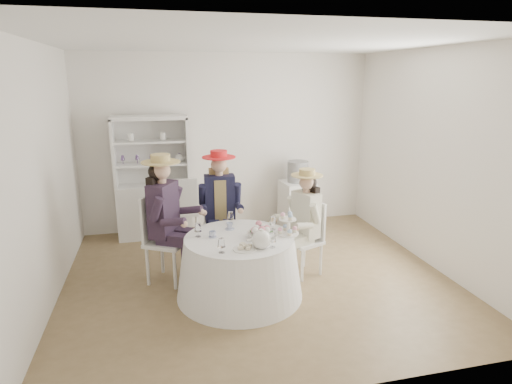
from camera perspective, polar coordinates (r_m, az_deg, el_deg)
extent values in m
plane|color=brown|center=(5.26, 0.26, -11.40)|extent=(4.50, 4.50, 0.00)
plane|color=white|center=(4.72, 0.30, 19.41)|extent=(4.50, 4.50, 0.00)
plane|color=white|center=(6.74, -3.73, 6.58)|extent=(4.50, 0.00, 4.50)
plane|color=white|center=(2.97, 9.37, -4.71)|extent=(4.50, 0.00, 4.50)
plane|color=white|center=(4.82, -26.73, 1.54)|extent=(0.00, 4.50, 4.50)
plane|color=white|center=(5.76, 22.67, 3.97)|extent=(0.00, 4.50, 4.50)
cone|color=white|center=(4.76, -2.21, -9.98)|extent=(1.38, 1.38, 0.66)
cylinder|color=white|center=(4.62, -2.25, -6.16)|extent=(1.18, 1.18, 0.02)
cube|color=silver|center=(6.62, -13.33, -2.40)|extent=(1.12, 0.56, 0.80)
cube|color=silver|center=(6.59, -13.81, 5.49)|extent=(1.06, 0.20, 0.98)
cube|color=silver|center=(6.35, -14.09, 9.60)|extent=(1.12, 0.56, 0.05)
cube|color=silver|center=(6.44, -18.44, 4.94)|extent=(0.10, 0.40, 0.98)
cube|color=silver|center=(6.42, -9.18, 5.50)|extent=(0.10, 0.40, 0.98)
cube|color=silver|center=(6.44, -13.71, 3.67)|extent=(1.04, 0.50, 0.03)
cube|color=silver|center=(6.39, -13.90, 6.58)|extent=(1.04, 0.50, 0.03)
sphere|color=white|center=(6.44, -10.17, 4.50)|extent=(0.12, 0.12, 0.12)
cube|color=silver|center=(6.85, 5.49, -1.68)|extent=(0.53, 0.53, 0.75)
cylinder|color=black|center=(6.72, 5.60, 2.73)|extent=(0.35, 0.35, 0.33)
cube|color=silver|center=(5.11, -11.78, -6.57)|extent=(0.59, 0.59, 0.04)
cylinder|color=silver|center=(5.00, -10.78, -10.15)|extent=(0.04, 0.04, 0.47)
cylinder|color=silver|center=(5.27, -9.07, -8.66)|extent=(0.04, 0.04, 0.47)
cylinder|color=silver|center=(5.15, -14.25, -9.55)|extent=(0.04, 0.04, 0.47)
cylinder|color=silver|center=(5.42, -12.40, -8.15)|extent=(0.04, 0.04, 0.47)
cube|color=silver|center=(5.11, -13.88, -3.26)|extent=(0.23, 0.37, 0.54)
cube|color=black|center=(4.99, -12.24, -2.28)|extent=(0.38, 0.44, 0.63)
cube|color=black|center=(4.94, -11.02, -6.22)|extent=(0.39, 0.30, 0.13)
cylinder|color=black|center=(5.01, -9.28, -9.88)|extent=(0.11, 0.11, 0.50)
cylinder|color=black|center=(4.76, -13.10, -2.22)|extent=(0.21, 0.18, 0.30)
cube|color=black|center=(5.11, -10.03, -5.48)|extent=(0.39, 0.30, 0.13)
cylinder|color=black|center=(5.17, -8.34, -9.03)|extent=(0.11, 0.11, 0.50)
cylinder|color=black|center=(5.14, -10.69, -0.82)|extent=(0.21, 0.18, 0.30)
cylinder|color=#D8A889|center=(4.90, -12.46, 1.45)|extent=(0.10, 0.10, 0.09)
sphere|color=#D8A889|center=(4.88, -12.53, 2.80)|extent=(0.20, 0.20, 0.20)
sphere|color=black|center=(4.90, -13.02, 2.65)|extent=(0.20, 0.20, 0.20)
cube|color=black|center=(4.98, -13.23, -0.18)|extent=(0.20, 0.27, 0.41)
cylinder|color=tan|center=(4.86, -12.60, 3.92)|extent=(0.43, 0.43, 0.01)
cylinder|color=tan|center=(4.85, -12.63, 4.42)|extent=(0.22, 0.22, 0.09)
cube|color=silver|center=(5.53, -4.75, -4.77)|extent=(0.44, 0.44, 0.04)
cylinder|color=silver|center=(5.45, -6.31, -7.82)|extent=(0.04, 0.04, 0.46)
cylinder|color=silver|center=(5.48, -2.79, -7.63)|extent=(0.04, 0.04, 0.46)
cylinder|color=silver|center=(5.76, -6.51, -6.54)|extent=(0.04, 0.04, 0.46)
cylinder|color=silver|center=(5.79, -3.19, -6.37)|extent=(0.04, 0.04, 0.46)
cube|color=silver|center=(5.62, -4.98, -1.43)|extent=(0.40, 0.06, 0.52)
cube|color=#191933|center=(5.43, -4.86, -0.87)|extent=(0.39, 0.23, 0.61)
cube|color=tan|center=(5.43, -4.86, -0.87)|extent=(0.16, 0.24, 0.52)
cube|color=#191933|center=(5.38, -5.65, -4.44)|extent=(0.16, 0.36, 0.13)
cylinder|color=#191933|center=(5.36, -5.46, -8.11)|extent=(0.10, 0.10, 0.48)
cylinder|color=#191933|center=(5.36, -7.14, -0.34)|extent=(0.11, 0.19, 0.29)
cube|color=#191933|center=(5.39, -3.66, -4.34)|extent=(0.16, 0.36, 0.13)
cylinder|color=#191933|center=(5.37, -3.44, -8.00)|extent=(0.10, 0.10, 0.48)
cylinder|color=#191933|center=(5.39, -2.55, -0.14)|extent=(0.11, 0.19, 0.29)
cylinder|color=#D8A889|center=(5.35, -4.93, 2.46)|extent=(0.09, 0.09, 0.08)
sphere|color=#D8A889|center=(5.33, -4.96, 3.66)|extent=(0.20, 0.20, 0.20)
sphere|color=tan|center=(5.38, -5.00, 3.60)|extent=(0.20, 0.20, 0.20)
cube|color=tan|center=(5.47, -4.97, 1.16)|extent=(0.26, 0.10, 0.40)
cylinder|color=red|center=(5.31, -4.99, 4.66)|extent=(0.42, 0.42, 0.01)
cylinder|color=red|center=(5.30, -5.00, 5.10)|extent=(0.21, 0.21, 0.08)
cube|color=silver|center=(5.23, 6.39, -6.60)|extent=(0.49, 0.49, 0.04)
cylinder|color=silver|center=(5.33, 4.02, -8.64)|extent=(0.03, 0.03, 0.41)
cylinder|color=silver|center=(5.12, 6.20, -9.70)|extent=(0.03, 0.03, 0.41)
cylinder|color=silver|center=(5.51, 6.43, -7.87)|extent=(0.03, 0.03, 0.41)
cylinder|color=silver|center=(5.31, 8.62, -8.85)|extent=(0.03, 0.03, 0.41)
cube|color=silver|center=(5.25, 7.83, -3.62)|extent=(0.16, 0.34, 0.47)
cube|color=beige|center=(5.13, 6.65, -2.96)|extent=(0.30, 0.38, 0.54)
cube|color=beige|center=(5.19, 4.86, -5.84)|extent=(0.34, 0.23, 0.11)
cylinder|color=beige|center=(5.22, 3.69, -9.02)|extent=(0.09, 0.09, 0.43)
cylinder|color=beige|center=(5.22, 4.94, -1.83)|extent=(0.18, 0.14, 0.26)
cube|color=beige|center=(5.08, 6.11, -6.38)|extent=(0.34, 0.23, 0.11)
cylinder|color=beige|center=(5.10, 4.91, -9.63)|extent=(0.09, 0.09, 0.43)
cylinder|color=beige|center=(4.95, 7.87, -2.88)|extent=(0.18, 0.14, 0.26)
cylinder|color=#D8A889|center=(5.04, 6.75, 0.16)|extent=(0.08, 0.08, 0.07)
sphere|color=#D8A889|center=(5.02, 6.79, 1.30)|extent=(0.18, 0.18, 0.18)
sphere|color=black|center=(5.05, 7.13, 1.21)|extent=(0.18, 0.18, 0.18)
cube|color=black|center=(5.13, 7.32, -1.12)|extent=(0.16, 0.24, 0.35)
cylinder|color=tan|center=(5.00, 6.82, 2.23)|extent=(0.37, 0.37, 0.01)
cylinder|color=tan|center=(4.99, 6.83, 2.65)|extent=(0.19, 0.19, 0.07)
cube|color=silver|center=(6.28, -9.45, -2.58)|extent=(0.45, 0.45, 0.04)
cylinder|color=silver|center=(6.51, -7.88, -4.07)|extent=(0.04, 0.04, 0.45)
cylinder|color=silver|center=(6.52, -10.75, -4.16)|extent=(0.04, 0.04, 0.45)
cylinder|color=silver|center=(6.20, -7.89, -5.06)|extent=(0.04, 0.04, 0.45)
cylinder|color=silver|center=(6.21, -10.91, -5.14)|extent=(0.04, 0.04, 0.45)
cube|color=silver|center=(6.03, -9.61, -0.62)|extent=(0.39, 0.07, 0.51)
imported|color=white|center=(4.63, -5.81, -5.68)|extent=(0.08, 0.08, 0.06)
imported|color=white|center=(4.84, -3.53, -4.60)|extent=(0.09, 0.09, 0.07)
imported|color=white|center=(4.71, 0.73, -5.13)|extent=(0.12, 0.12, 0.07)
imported|color=white|center=(4.58, 0.20, -5.81)|extent=(0.31, 0.31, 0.06)
sphere|color=#DA6D82|center=(4.60, 1.33, -4.88)|extent=(0.07, 0.07, 0.07)
sphere|color=white|center=(4.64, 0.97, -4.72)|extent=(0.07, 0.07, 0.07)
sphere|color=#DA6D82|center=(4.65, 0.39, -4.68)|extent=(0.07, 0.07, 0.07)
sphere|color=white|center=(4.62, -0.09, -4.80)|extent=(0.07, 0.07, 0.07)
sphere|color=#DA6D82|center=(4.58, -0.18, -5.00)|extent=(0.07, 0.07, 0.07)
sphere|color=white|center=(4.54, 0.17, -5.17)|extent=(0.07, 0.07, 0.07)
sphere|color=#DA6D82|center=(4.53, 0.76, -5.20)|extent=(0.07, 0.07, 0.07)
sphere|color=white|center=(4.56, 1.24, -5.08)|extent=(0.07, 0.07, 0.07)
sphere|color=white|center=(4.31, 0.71, -6.36)|extent=(0.20, 0.20, 0.20)
cylinder|color=white|center=(4.34, 2.27, -6.08)|extent=(0.12, 0.03, 0.09)
cylinder|color=white|center=(4.28, 0.72, -5.13)|extent=(0.04, 0.04, 0.02)
cylinder|color=white|center=(4.31, -1.49, -7.58)|extent=(0.24, 0.24, 0.01)
cube|color=beige|center=(4.27, -2.06, -7.45)|extent=(0.06, 0.04, 0.03)
cube|color=beige|center=(4.29, -1.50, -7.16)|extent=(0.06, 0.05, 0.03)
cube|color=beige|center=(4.32, -0.94, -7.17)|extent=(0.07, 0.06, 0.03)
cube|color=beige|center=(4.32, -1.84, -7.00)|extent=(0.07, 0.07, 0.03)
cube|color=beige|center=(4.27, -1.02, -7.46)|extent=(0.06, 0.07, 0.03)
cylinder|color=white|center=(4.72, 4.19, -5.51)|extent=(0.25, 0.25, 0.01)
cylinder|color=white|center=(4.69, 4.21, -4.62)|extent=(0.02, 0.02, 0.17)
cylinder|color=white|center=(4.67, 4.23, -3.64)|extent=(0.19, 0.19, 0.01)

